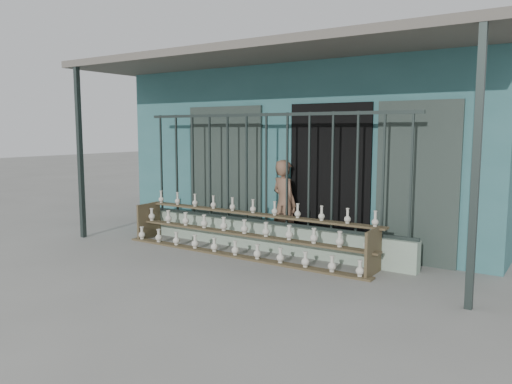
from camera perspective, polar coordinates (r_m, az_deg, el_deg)
The scene contains 6 objects.
ground at distance 7.30m, azimuth -4.42°, elevation -8.63°, with size 60.00×60.00×0.00m, color slate.
workshop_building at distance 10.68m, azimuth 9.75°, elevation 5.11°, with size 7.40×6.60×3.21m.
parapet_wall at distance 8.27m, azimuth 1.16°, elevation -5.12°, with size 5.00×0.20×0.45m, color #8BA38C.
security_fence at distance 8.11m, azimuth 1.18°, elevation 2.67°, with size 5.00×0.04×1.80m.
shelf_rack at distance 8.00m, azimuth -1.40°, elevation -4.57°, with size 4.50×0.68×0.85m.
elderly_woman at distance 8.34m, azimuth 3.24°, elevation -1.40°, with size 0.54×0.36×1.49m, color brown.
Camera 1 is at (4.36, -5.51, 1.98)m, focal length 35.00 mm.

